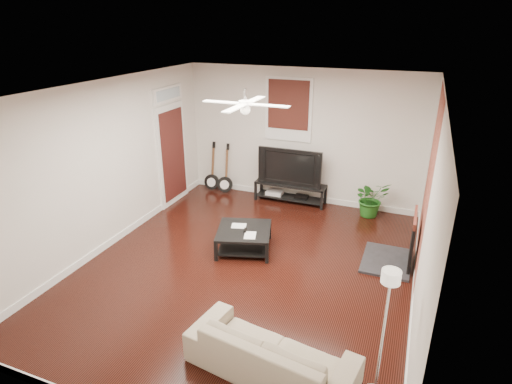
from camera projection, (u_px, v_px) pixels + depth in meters
room at (246, 186)px, 6.20m from camera, size 5.01×6.01×2.81m
brick_accent at (428, 185)px, 6.22m from camera, size 0.02×2.20×2.80m
fireplace at (399, 238)px, 6.67m from camera, size 0.80×1.10×0.92m
window_back at (288, 110)px, 8.66m from camera, size 1.00×0.06×1.30m
door_left at (172, 145)px, 8.73m from camera, size 0.08×1.00×2.50m
tv_stand at (290, 192)px, 9.10m from camera, size 1.52×0.40×0.42m
tv at (291, 166)px, 8.89m from camera, size 1.36×0.18×0.78m
coffee_table at (244, 239)px, 7.22m from camera, size 1.10×1.10×0.37m
sofa at (271, 352)px, 4.64m from camera, size 1.98×1.02×0.55m
floor_lamp at (383, 337)px, 4.16m from camera, size 0.29×0.29×1.54m
potted_plant at (371, 198)px, 8.39m from camera, size 0.88×0.86×0.74m
guitar_left at (211, 167)px, 9.57m from camera, size 0.37×0.27×1.13m
guitar_right at (225, 169)px, 9.43m from camera, size 0.39×0.31×1.13m
ceiling_fan at (245, 104)px, 5.75m from camera, size 1.24×1.24×0.32m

